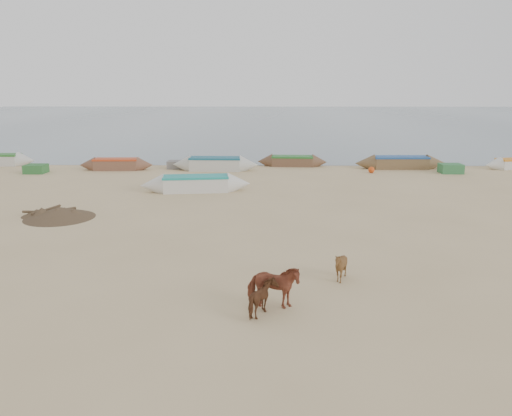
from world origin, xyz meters
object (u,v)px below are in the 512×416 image
(cow_adult, at_px, (273,287))
(calf_right, at_px, (264,299))
(near_canoe, at_px, (196,184))
(calf_front, at_px, (341,266))

(cow_adult, xyz_separation_m, calf_right, (-0.25, -0.47, -0.16))
(calf_right, relative_size, near_canoe, 0.15)
(calf_right, bearing_deg, calf_front, -42.94)
(calf_front, bearing_deg, calf_right, -70.24)
(cow_adult, height_order, calf_front, cow_adult)
(calf_right, bearing_deg, near_canoe, 15.02)
(near_canoe, bearing_deg, calf_right, -83.36)
(calf_front, bearing_deg, cow_adult, -73.15)
(cow_adult, distance_m, near_canoe, 16.14)
(calf_front, distance_m, near_canoe, 15.01)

